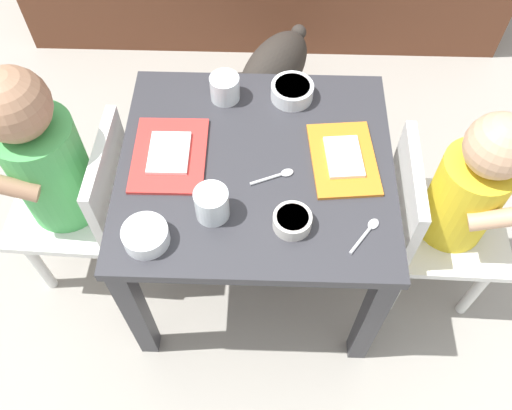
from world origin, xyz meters
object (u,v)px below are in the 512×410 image
Objects in this scene: spoon_by_left_tray at (276,176)px; spoon_by_right_tray at (367,232)px; veggie_bowl_far at (146,235)px; water_cup_left at (225,89)px; water_cup_right at (212,205)px; seated_child_right at (460,196)px; veggie_bowl_near at (292,91)px; seated_child_left at (51,164)px; food_tray_left at (169,154)px; dining_table at (256,185)px; cereal_bowl_left_side at (292,221)px; dog at (267,77)px; food_tray_right at (343,158)px.

spoon_by_right_tray is (0.18, -0.13, 0.00)m from spoon_by_left_tray.
veggie_bowl_far is at bearing -147.09° from spoon_by_left_tray.
water_cup_right is (-0.01, -0.33, 0.00)m from water_cup_left.
seated_child_right reaches higher than spoon_by_right_tray.
veggie_bowl_near is 1.09× the size of veggie_bowl_far.
seated_child_left is 0.33m from veggie_bowl_far.
food_tray_left is 2.17× the size of spoon_by_left_tray.
dining_table is at bearing 143.30° from spoon_by_right_tray.
seated_child_left is 10.07× the size of water_cup_left.
water_cup_right is at bearing 28.33° from veggie_bowl_far.
veggie_bowl_near is (0.27, 0.19, 0.01)m from food_tray_left.
seated_child_right is 7.01× the size of veggie_bowl_far.
dining_table is at bearing 57.35° from water_cup_right.
seated_child_left is at bearing 162.84° from cereal_bowl_left_side.
food_tray_right is at bearing -72.16° from dog.
dining_table is at bearing -4.46° from food_tray_left.
dining_table is 7.68× the size of cereal_bowl_left_side.
seated_child_left is 0.43m from water_cup_left.
seated_child_left is at bearing -179.75° from food_tray_right.
seated_child_left reaches higher than seated_child_right.
dog is 1.96× the size of food_tray_right.
spoon_by_right_tray is at bearing -6.86° from water_cup_right.
dog is at bearing 99.86° from veggie_bowl_near.
water_cup_left reaches higher than veggie_bowl_near.
veggie_bowl_near is (-0.38, 0.22, 0.09)m from seated_child_right.
veggie_bowl_far is (-0.67, -0.18, 0.09)m from seated_child_right.
veggie_bowl_near is (0.54, 0.19, 0.06)m from seated_child_left.
spoon_by_left_tray is (-0.41, -0.01, 0.07)m from seated_child_right.
cereal_bowl_left_side is (0.16, -0.35, -0.01)m from water_cup_left.
water_cup_right reaches higher than veggie_bowl_far.
water_cup_right is 0.16m from spoon_by_left_tray.
spoon_by_right_tray is at bearing -5.26° from cereal_bowl_left_side.
water_cup_left is 0.99× the size of water_cup_right.
food_tray_right reaches higher than spoon_by_left_tray.
seated_child_left is 7.63× the size of veggie_bowl_far.
seated_child_left is 7.25× the size of spoon_by_left_tray.
food_tray_right is (0.65, 0.00, 0.04)m from seated_child_left.
water_cup_right is at bearing 171.68° from cereal_bowl_left_side.
dining_table is 2.79× the size of food_tray_right.
veggie_bowl_far reaches higher than dog.
spoon_by_left_tray is at bearing -11.84° from food_tray_left.
water_cup_right is (0.11, -0.15, 0.02)m from food_tray_left.
spoon_by_left_tray is at bearing -87.46° from dog.
spoon_by_right_tray is at bearing -23.78° from food_tray_left.
veggie_bowl_near is (0.08, 0.20, 0.10)m from dining_table.
veggie_bowl_near and veggie_bowl_far have the same top height.
veggie_bowl_near reaches higher than cereal_bowl_left_side.
veggie_bowl_near is 0.49m from veggie_bowl_far.
spoon_by_right_tray is at bearing -78.88° from food_tray_right.
spoon_by_left_tray is (0.03, -0.58, 0.26)m from dog.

